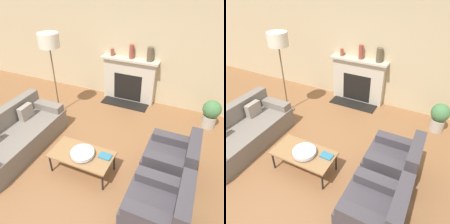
% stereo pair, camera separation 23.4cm
% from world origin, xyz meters
% --- Properties ---
extents(ground_plane, '(18.00, 18.00, 0.00)m').
position_xyz_m(ground_plane, '(0.00, 0.00, 0.00)').
color(ground_plane, brown).
extents(wall_back, '(18.00, 0.06, 2.90)m').
position_xyz_m(wall_back, '(0.00, 2.97, 1.45)').
color(wall_back, '#C6B289').
rests_on(wall_back, ground_plane).
extents(fireplace, '(1.46, 0.59, 1.15)m').
position_xyz_m(fireplace, '(0.05, 2.83, 0.56)').
color(fireplace, beige).
rests_on(fireplace, ground_plane).
extents(couch, '(0.88, 2.01, 0.77)m').
position_xyz_m(couch, '(-1.29, 0.16, 0.29)').
color(couch, slate).
rests_on(couch, ground_plane).
extents(armchair_near, '(0.84, 0.77, 0.79)m').
position_xyz_m(armchair_near, '(1.59, -0.22, 0.30)').
color(armchair_near, '#423D42').
rests_on(armchair_near, ground_plane).
extents(armchair_far, '(0.84, 0.77, 0.79)m').
position_xyz_m(armchair_far, '(1.59, 0.75, 0.30)').
color(armchair_far, '#423D42').
rests_on(armchair_far, ground_plane).
extents(coffee_table, '(1.07, 0.55, 0.39)m').
position_xyz_m(coffee_table, '(0.17, 0.17, 0.36)').
color(coffee_table, olive).
rests_on(coffee_table, ground_plane).
extents(bowl, '(0.40, 0.40, 0.08)m').
position_xyz_m(bowl, '(0.21, 0.15, 0.44)').
color(bowl, silver).
rests_on(bowl, coffee_table).
extents(book, '(0.21, 0.15, 0.02)m').
position_xyz_m(book, '(0.57, 0.27, 0.40)').
color(book, teal).
rests_on(book, coffee_table).
extents(floor_lamp, '(0.44, 0.44, 1.90)m').
position_xyz_m(floor_lamp, '(-1.30, 1.58, 1.65)').
color(floor_lamp, brown).
rests_on(floor_lamp, ground_plane).
extents(mantel_vase_left, '(0.08, 0.08, 0.18)m').
position_xyz_m(mantel_vase_left, '(-0.42, 2.84, 1.24)').
color(mantel_vase_left, brown).
rests_on(mantel_vase_left, fireplace).
extents(mantel_vase_center_left, '(0.11, 0.11, 0.34)m').
position_xyz_m(mantel_vase_center_left, '(0.08, 2.84, 1.32)').
color(mantel_vase_center_left, brown).
rests_on(mantel_vase_center_left, fireplace).
extents(mantel_vase_center_right, '(0.15, 0.15, 0.33)m').
position_xyz_m(mantel_vase_center_right, '(0.54, 2.84, 1.31)').
color(mantel_vase_center_right, brown).
rests_on(mantel_vase_center_right, fireplace).
extents(potted_plant, '(0.39, 0.39, 0.65)m').
position_xyz_m(potted_plant, '(2.11, 2.41, 0.36)').
color(potted_plant, '#B2A899').
rests_on(potted_plant, ground_plane).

